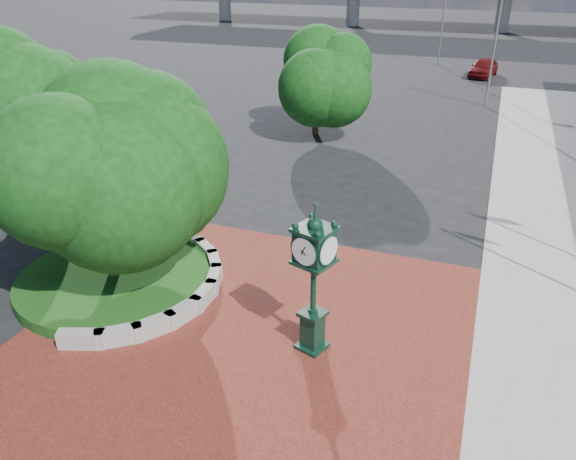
{
  "coord_description": "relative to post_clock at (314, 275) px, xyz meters",
  "views": [
    {
      "loc": [
        5.49,
        -12.51,
        9.64
      ],
      "look_at": [
        0.35,
        1.5,
        2.19
      ],
      "focal_mm": 35.0,
      "sensor_mm": 36.0,
      "label": 1
    }
  ],
  "objects": [
    {
      "name": "tree_street",
      "position": [
        -5.92,
        18.89,
        0.92
      ],
      "size": [
        4.4,
        4.4,
        5.45
      ],
      "color": "#38281C",
      "rests_on": "ground"
    },
    {
      "name": "post_clock",
      "position": [
        0.0,
        0.0,
        0.0
      ],
      "size": [
        1.07,
        1.07,
        4.22
      ],
      "color": "black",
      "rests_on": "ground"
    },
    {
      "name": "grass_bed",
      "position": [
        -6.92,
        0.89,
        -2.12
      ],
      "size": [
        6.1,
        6.1,
        0.4
      ],
      "primitive_type": "cylinder",
      "color": "#134314",
      "rests_on": "ground"
    },
    {
      "name": "street_lamp_far",
      "position": [
        -1.64,
        43.86,
        2.45
      ],
      "size": [
        1.73,
        0.84,
        8.13
      ],
      "color": "slate",
      "rests_on": "ground"
    },
    {
      "name": "ground",
      "position": [
        -1.92,
        0.89,
        -2.32
      ],
      "size": [
        200.0,
        200.0,
        0.0
      ],
      "primitive_type": "plane",
      "color": "black",
      "rests_on": "ground"
    },
    {
      "name": "street_lamp_near",
      "position": [
        3.31,
        29.08,
        2.45
      ],
      "size": [
        1.83,
        0.29,
        8.14
      ],
      "color": "slate",
      "rests_on": "ground"
    },
    {
      "name": "parked_car",
      "position": [
        2.4,
        39.68,
        -1.56
      ],
      "size": [
        2.53,
        4.69,
        1.52
      ],
      "primitive_type": "imported",
      "rotation": [
        0.0,
        0.0,
        -0.17
      ],
      "color": "#630E0F",
      "rests_on": "ground"
    },
    {
      "name": "planter_wall",
      "position": [
        -4.63,
        0.89,
        -2.05
      ],
      "size": [
        2.96,
        6.77,
        0.54
      ],
      "color": "#9E9B93",
      "rests_on": "ground"
    },
    {
      "name": "tree_planter",
      "position": [
        -6.92,
        0.89,
        1.4
      ],
      "size": [
        5.2,
        5.2,
        6.33
      ],
      "color": "#38281C",
      "rests_on": "ground"
    },
    {
      "name": "tree_northwest",
      "position": [
        -14.92,
        5.89,
        1.8
      ],
      "size": [
        5.6,
        5.6,
        6.93
      ],
      "color": "#38281C",
      "rests_on": "ground"
    },
    {
      "name": "plaza",
      "position": [
        -1.92,
        -0.11,
        -2.3
      ],
      "size": [
        12.0,
        12.0,
        0.04
      ],
      "primitive_type": "cube",
      "color": "maroon",
      "rests_on": "ground"
    }
  ]
}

